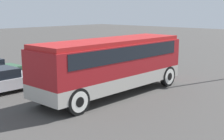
{
  "coord_description": "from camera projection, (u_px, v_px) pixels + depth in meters",
  "views": [
    {
      "loc": [
        -11.9,
        -10.99,
        4.46
      ],
      "look_at": [
        0.0,
        0.0,
        1.33
      ],
      "focal_mm": 50.0,
      "sensor_mm": 36.0,
      "label": 1
    }
  ],
  "objects": [
    {
      "name": "ground_plane",
      "position": [
        112.0,
        94.0,
        16.75
      ],
      "size": [
        120.0,
        120.0,
        0.0
      ],
      "primitive_type": "plane",
      "color": "#423F3D"
    },
    {
      "name": "tour_bus",
      "position": [
        113.0,
        61.0,
        16.47
      ],
      "size": [
        9.16,
        2.64,
        2.96
      ],
      "color": "#B7B2A8",
      "rests_on": "ground_plane"
    }
  ]
}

